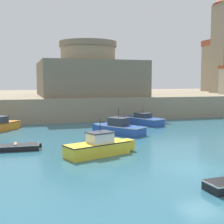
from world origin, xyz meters
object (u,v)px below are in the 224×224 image
Objects in this scene: motorboat_blue_0 at (119,128)px; mooring_buoy at (115,141)px; dinghy_black_1 at (14,147)px; motorboat_yellow_7 at (100,147)px; fortress at (88,75)px; motorboat_blue_5 at (143,120)px.

motorboat_blue_0 is 4.80m from mooring_buoy.
motorboat_blue_0 is 11.99× the size of mooring_buoy.
dinghy_black_1 is 0.75× the size of motorboat_yellow_7.
motorboat_yellow_7 is at bearing -116.51° from motorboat_blue_0.
fortress is (4.83, 25.57, 5.35)m from motorboat_yellow_7.
motorboat_blue_0 reaches higher than dinghy_black_1.
fortress is at bearing 79.29° from motorboat_yellow_7.
motorboat_blue_5 is 0.39× the size of fortress.
mooring_buoy is at bearing -111.88° from motorboat_blue_0.
fortress is at bearing 83.12° from mooring_buoy.
fortress reaches higher than motorboat_blue_5.
motorboat_blue_0 is 1.01× the size of motorboat_yellow_7.
fortress reaches higher than motorboat_yellow_7.
dinghy_black_1 is (-9.61, -4.73, -0.33)m from motorboat_blue_0.
motorboat_blue_5 is at bearing 34.94° from dinghy_black_1.
mooring_buoy is 0.03× the size of fortress.
dinghy_black_1 is 25.36m from fortress.
motorboat_yellow_7 is (-3.95, -7.92, 0.02)m from motorboat_blue_0.
motorboat_blue_5 is (4.70, 5.27, -0.03)m from motorboat_blue_0.
motorboat_blue_5 is at bearing 56.27° from mooring_buoy.
motorboat_yellow_7 reaches higher than dinghy_black_1.
motorboat_yellow_7 is at bearing -29.42° from dinghy_black_1.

